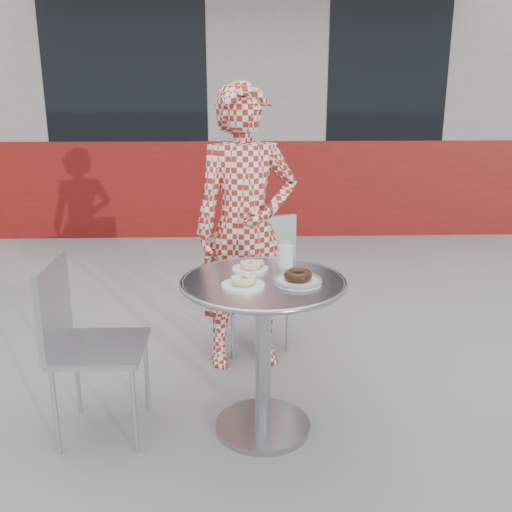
{
  "coord_description": "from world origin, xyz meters",
  "views": [
    {
      "loc": [
        -0.12,
        -2.29,
        1.51
      ],
      "look_at": [
        -0.04,
        0.14,
        0.8
      ],
      "focal_mm": 40.0,
      "sensor_mm": 36.0,
      "label": 1
    }
  ],
  "objects_px": {
    "plate_near": "(244,282)",
    "milk_cup": "(285,255)",
    "plate_far": "(251,267)",
    "seated_person": "(246,230)",
    "plate_checker": "(298,279)",
    "bistro_table": "(263,318)",
    "chair_left": "(100,382)",
    "chair_far": "(252,305)"
  },
  "relations": [
    {
      "from": "plate_far",
      "to": "milk_cup",
      "type": "xyz_separation_m",
      "value": [
        0.16,
        0.06,
        0.04
      ]
    },
    {
      "from": "plate_far",
      "to": "milk_cup",
      "type": "distance_m",
      "value": 0.17
    },
    {
      "from": "plate_near",
      "to": "plate_far",
      "type": "bearing_deg",
      "value": 80.78
    },
    {
      "from": "bistro_table",
      "to": "plate_near",
      "type": "relative_size",
      "value": 4.05
    },
    {
      "from": "chair_left",
      "to": "seated_person",
      "type": "height_order",
      "value": "seated_person"
    },
    {
      "from": "plate_near",
      "to": "plate_checker",
      "type": "bearing_deg",
      "value": 9.76
    },
    {
      "from": "plate_far",
      "to": "chair_left",
      "type": "bearing_deg",
      "value": -169.26
    },
    {
      "from": "plate_checker",
      "to": "bistro_table",
      "type": "bearing_deg",
      "value": 162.99
    },
    {
      "from": "bistro_table",
      "to": "chair_left",
      "type": "xyz_separation_m",
      "value": [
        -0.73,
        0.01,
        -0.3
      ]
    },
    {
      "from": "chair_far",
      "to": "plate_far",
      "type": "relative_size",
      "value": 5.12
    },
    {
      "from": "bistro_table",
      "to": "seated_person",
      "type": "relative_size",
      "value": 0.47
    },
    {
      "from": "bistro_table",
      "to": "plate_near",
      "type": "xyz_separation_m",
      "value": [
        -0.09,
        -0.08,
        0.2
      ]
    },
    {
      "from": "chair_left",
      "to": "seated_person",
      "type": "relative_size",
      "value": 0.52
    },
    {
      "from": "plate_near",
      "to": "milk_cup",
      "type": "height_order",
      "value": "milk_cup"
    },
    {
      "from": "bistro_table",
      "to": "plate_far",
      "type": "xyz_separation_m",
      "value": [
        -0.05,
        0.14,
        0.19
      ]
    },
    {
      "from": "plate_checker",
      "to": "milk_cup",
      "type": "xyz_separation_m",
      "value": [
        -0.03,
        0.24,
        0.04
      ]
    },
    {
      "from": "plate_far",
      "to": "milk_cup",
      "type": "height_order",
      "value": "milk_cup"
    },
    {
      "from": "seated_person",
      "to": "plate_near",
      "type": "distance_m",
      "value": 0.78
    },
    {
      "from": "bistro_table",
      "to": "plate_checker",
      "type": "distance_m",
      "value": 0.24
    },
    {
      "from": "chair_far",
      "to": "plate_far",
      "type": "xyz_separation_m",
      "value": [
        -0.03,
        -0.78,
        0.49
      ]
    },
    {
      "from": "plate_far",
      "to": "milk_cup",
      "type": "relative_size",
      "value": 1.38
    },
    {
      "from": "plate_far",
      "to": "plate_near",
      "type": "xyz_separation_m",
      "value": [
        -0.04,
        -0.22,
        0.0
      ]
    },
    {
      "from": "seated_person",
      "to": "plate_checker",
      "type": "distance_m",
      "value": 0.77
    },
    {
      "from": "plate_near",
      "to": "milk_cup",
      "type": "bearing_deg",
      "value": 54.82
    },
    {
      "from": "chair_left",
      "to": "plate_far",
      "type": "height_order",
      "value": "chair_left"
    },
    {
      "from": "seated_person",
      "to": "plate_near",
      "type": "height_order",
      "value": "seated_person"
    },
    {
      "from": "chair_far",
      "to": "plate_near",
      "type": "xyz_separation_m",
      "value": [
        -0.06,
        -1.0,
        0.49
      ]
    },
    {
      "from": "bistro_table",
      "to": "chair_far",
      "type": "xyz_separation_m",
      "value": [
        -0.02,
        0.91,
        -0.29
      ]
    },
    {
      "from": "plate_far",
      "to": "plate_near",
      "type": "bearing_deg",
      "value": -99.22
    },
    {
      "from": "seated_person",
      "to": "plate_far",
      "type": "relative_size",
      "value": 9.5
    },
    {
      "from": "plate_near",
      "to": "plate_checker",
      "type": "relative_size",
      "value": 0.87
    },
    {
      "from": "chair_left",
      "to": "plate_checker",
      "type": "relative_size",
      "value": 3.93
    },
    {
      "from": "bistro_table",
      "to": "plate_checker",
      "type": "xyz_separation_m",
      "value": [
        0.14,
        -0.04,
        0.19
      ]
    },
    {
      "from": "bistro_table",
      "to": "milk_cup",
      "type": "distance_m",
      "value": 0.32
    },
    {
      "from": "plate_near",
      "to": "bistro_table",
      "type": "bearing_deg",
      "value": 44.04
    },
    {
      "from": "milk_cup",
      "to": "bistro_table",
      "type": "bearing_deg",
      "value": -119.46
    },
    {
      "from": "chair_left",
      "to": "milk_cup",
      "type": "height_order",
      "value": "milk_cup"
    },
    {
      "from": "seated_person",
      "to": "plate_near",
      "type": "bearing_deg",
      "value": -102.36
    },
    {
      "from": "plate_near",
      "to": "chair_far",
      "type": "bearing_deg",
      "value": 86.5
    },
    {
      "from": "seated_person",
      "to": "plate_checker",
      "type": "relative_size",
      "value": 7.5
    },
    {
      "from": "chair_left",
      "to": "plate_near",
      "type": "xyz_separation_m",
      "value": [
        0.64,
        -0.09,
        0.49
      ]
    },
    {
      "from": "chair_far",
      "to": "milk_cup",
      "type": "xyz_separation_m",
      "value": [
        0.13,
        -0.72,
        0.52
      ]
    }
  ]
}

